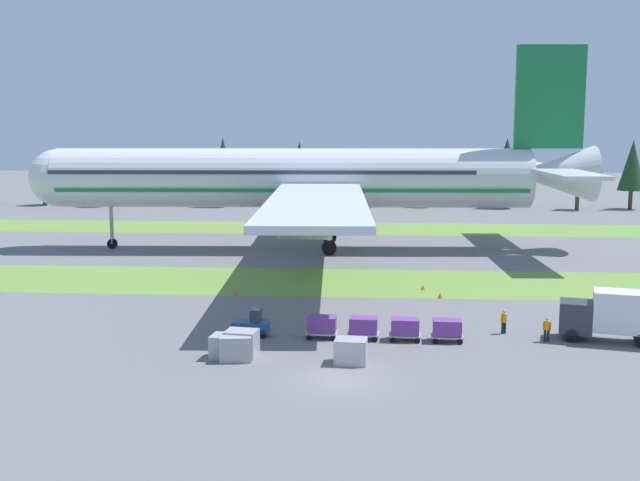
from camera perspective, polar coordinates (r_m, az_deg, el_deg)
The scene contains 20 objects.
ground_plane at distance 46.75m, azimuth 1.39°, elevation -10.12°, with size 400.00×400.00×0.00m, color slate.
grass_strip_near at distance 74.41m, azimuth 2.37°, elevation -3.06°, with size 320.00×13.28×0.01m, color olive.
grass_strip_far at distance 112.44m, azimuth 2.90°, elevation 0.89°, with size 320.00×13.28×0.01m, color olive.
airliner at distance 92.77m, azimuth -0.77°, elevation 4.60°, with size 66.88×82.28×23.93m.
baggage_tug at distance 55.88m, azimuth -5.01°, elevation -6.15°, with size 2.65×1.39×1.97m.
cargo_dolly_lead at distance 55.14m, azimuth 0.16°, elevation -6.20°, with size 2.25×1.58×1.55m.
cargo_dolly_second at distance 54.93m, azimuth 3.18°, elevation -6.27°, with size 2.25×1.58×1.55m.
cargo_dolly_third at distance 54.87m, azimuth 6.23°, elevation -6.33°, with size 2.25×1.58×1.55m.
cargo_dolly_fourth at distance 54.97m, azimuth 9.27°, elevation -6.36°, with size 2.25×1.58×1.55m.
catering_truck at distance 57.64m, azimuth 20.61°, elevation -5.05°, with size 7.30×3.86×3.58m.
ground_crew_marshaller at distance 57.78m, azimuth 13.27°, elevation -5.72°, with size 0.49×0.36×1.74m.
ground_crew_loader at distance 56.46m, azimuth 16.23°, elevation -6.17°, with size 0.56×0.36×1.74m.
uld_container_0 at distance 50.99m, azimuth -6.80°, elevation -7.69°, with size 2.00×1.60×1.51m, color #A3A3A8.
uld_container_1 at distance 50.51m, azimuth -6.17°, elevation -7.77°, with size 2.00×1.60×1.61m, color #A3A3A8.
uld_container_2 at distance 51.20m, azimuth -5.74°, elevation -7.48°, with size 2.00×1.60×1.72m, color #A3A3A8.
uld_container_3 at distance 49.59m, azimuth 2.26°, elevation -8.07°, with size 2.00×1.60×1.57m, color #A3A3A8.
taxiway_marker_0 at distance 71.54m, azimuth 7.54°, elevation -3.41°, with size 0.44×0.44×0.46m, color orange.
taxiway_marker_1 at distance 68.78m, azimuth -6.16°, elevation -3.80°, with size 0.44×0.44×0.62m, color orange.
taxiway_marker_2 at distance 68.35m, azimuth 8.77°, elevation -3.97°, with size 0.44×0.44×0.52m, color orange.
distant_tree_line at distance 141.00m, azimuth 6.75°, elevation 5.29°, with size 145.37×8.81×12.46m.
Camera 1 is at (1.90, -44.25, 14.95)m, focal length 43.84 mm.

